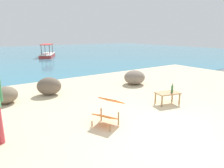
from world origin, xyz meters
TOP-DOWN VIEW (x-y plane):
  - sand_beach at (0.00, 0.00)m, footprint 18.00×14.00m
  - water_surface at (0.00, 22.00)m, footprint 60.00×36.00m
  - low_bench_table at (1.59, 1.46)m, footprint 0.84×0.60m
  - bottle at (1.72, 1.39)m, footprint 0.07×0.07m
  - deck_chair_near at (-0.81, 1.31)m, footprint 0.92×0.81m
  - shore_rock_large at (-2.77, 4.53)m, footprint 0.94×0.93m
  - shore_rock_medium at (2.45, 4.09)m, footprint 1.23×1.18m
  - shore_rock_small at (-1.27, 4.65)m, footprint 1.11×1.02m
  - boat_red at (2.73, 18.01)m, footprint 2.61×3.81m

SIDE VIEW (x-z plane):
  - water_surface at x=0.00m, z-range -0.01..0.01m
  - sand_beach at x=0.00m, z-range 0.00..0.04m
  - boat_red at x=2.73m, z-range -0.35..0.94m
  - shore_rock_large at x=-2.77m, z-range 0.04..0.60m
  - shore_rock_medium at x=2.45m, z-range 0.04..0.68m
  - low_bench_table at x=1.59m, z-range 0.17..0.56m
  - shore_rock_small at x=-1.27m, z-range 0.04..0.70m
  - deck_chair_near at x=-0.81m, z-range 0.08..0.77m
  - bottle at x=1.72m, z-range 0.40..0.69m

